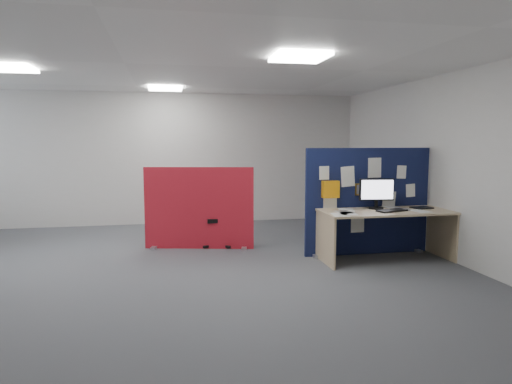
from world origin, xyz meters
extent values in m
plane|color=#54575C|center=(0.00, 0.00, 0.00)|extent=(9.00, 9.00, 0.00)
cube|color=white|center=(0.00, 0.00, 2.70)|extent=(9.00, 7.00, 0.02)
cube|color=silver|center=(0.00, 3.50, 1.35)|extent=(9.00, 0.02, 2.70)
cube|color=silver|center=(0.00, -3.50, 1.35)|extent=(9.00, 0.02, 2.70)
cube|color=silver|center=(4.50, 0.00, 1.35)|extent=(0.02, 7.00, 2.70)
cube|color=white|center=(2.00, -1.00, 2.67)|extent=(0.60, 0.60, 0.04)
cube|color=white|center=(-1.50, 0.50, 2.67)|extent=(0.60, 0.60, 0.04)
cube|color=white|center=(0.50, 2.50, 2.67)|extent=(0.60, 0.60, 0.04)
cube|color=#0F1B39|center=(3.48, 0.30, 0.81)|extent=(1.96, 0.06, 1.62)
cube|color=#A9A9AE|center=(2.65, 0.30, 0.02)|extent=(0.08, 0.30, 0.04)
cube|color=#A9A9AE|center=(4.31, 0.30, 0.02)|extent=(0.08, 0.30, 0.04)
cube|color=white|center=(2.77, 0.27, 1.26)|extent=(0.15, 0.01, 0.20)
cube|color=white|center=(3.14, 0.27, 1.20)|extent=(0.21, 0.01, 0.30)
cube|color=white|center=(3.56, 0.27, 1.32)|extent=(0.21, 0.01, 0.30)
cube|color=white|center=(4.00, 0.27, 1.25)|extent=(0.15, 0.01, 0.20)
cube|color=white|center=(2.87, 0.27, 0.81)|extent=(0.21, 0.01, 0.30)
cube|color=white|center=(3.81, 0.27, 0.81)|extent=(0.21, 0.01, 0.30)
cube|color=white|center=(4.17, 0.27, 0.97)|extent=(0.15, 0.01, 0.20)
cube|color=white|center=(3.31, 0.27, 0.49)|extent=(0.21, 0.01, 0.30)
cube|color=gold|center=(3.38, 0.27, 1.00)|extent=(0.24, 0.01, 0.18)
cube|color=orange|center=(2.85, 0.22, 1.02)|extent=(0.25, 0.10, 0.25)
cube|color=#CCB382|center=(3.58, -0.10, 0.71)|extent=(1.88, 0.84, 0.03)
cube|color=#CCB382|center=(2.67, -0.10, 0.35)|extent=(0.03, 0.77, 0.70)
cube|color=#CCB382|center=(4.49, -0.10, 0.35)|extent=(0.03, 0.77, 0.70)
cube|color=#CCB382|center=(3.58, 0.29, 0.55)|extent=(1.70, 0.02, 0.30)
cylinder|color=black|center=(3.51, 0.07, 0.74)|extent=(0.21, 0.21, 0.02)
cube|color=black|center=(3.51, 0.07, 0.80)|extent=(0.05, 0.04, 0.11)
cube|color=black|center=(3.51, 0.07, 1.02)|extent=(0.51, 0.10, 0.32)
cube|color=white|center=(3.51, 0.05, 1.02)|extent=(0.47, 0.07, 0.28)
cube|color=black|center=(3.62, -0.20, 0.74)|extent=(0.48, 0.31, 0.02)
cube|color=#A9A9AE|center=(3.85, -0.19, 0.74)|extent=(0.11, 0.09, 0.03)
cube|color=black|center=(4.20, 0.00, 0.74)|extent=(0.32, 0.27, 0.01)
cube|color=#AF1619|center=(0.99, 1.14, 0.66)|extent=(1.72, 0.43, 1.31)
cube|color=#A9A9AE|center=(0.26, 1.14, 0.02)|extent=(0.08, 0.30, 0.04)
cube|color=#A9A9AE|center=(1.71, 1.14, 0.02)|extent=(0.08, 0.30, 0.04)
cube|color=black|center=(1.52, 1.28, 0.04)|extent=(0.29, 0.07, 0.04)
cube|color=black|center=(1.36, 1.47, 0.04)|extent=(0.11, 0.29, 0.04)
cube|color=black|center=(1.13, 1.37, 0.04)|extent=(0.27, 0.19, 0.04)
cube|color=black|center=(1.16, 1.13, 0.04)|extent=(0.24, 0.22, 0.04)
cube|color=black|center=(1.39, 1.08, 0.04)|extent=(0.15, 0.28, 0.04)
cylinder|color=#A9A9AE|center=(1.31, 1.27, 0.24)|extent=(0.06, 0.06, 0.39)
cube|color=black|center=(1.31, 1.27, 0.45)|extent=(0.47, 0.47, 0.07)
cube|color=black|center=(1.52, 1.28, 0.75)|extent=(0.08, 0.40, 0.47)
cube|color=black|center=(1.55, 1.29, 0.89)|extent=(0.09, 0.36, 0.28)
cube|color=white|center=(2.92, -0.15, 0.73)|extent=(0.21, 0.30, 0.00)
cube|color=white|center=(3.04, 0.05, 0.73)|extent=(0.29, 0.35, 0.00)
cube|color=white|center=(4.02, -0.26, 0.73)|extent=(0.27, 0.34, 0.00)
cube|color=white|center=(2.79, -0.34, 0.73)|extent=(0.25, 0.32, 0.00)
cube|color=white|center=(3.80, 0.23, 0.73)|extent=(0.24, 0.32, 0.00)
cube|color=white|center=(2.94, -0.27, 0.73)|extent=(0.27, 0.34, 0.00)
camera|label=1|loc=(0.49, -6.10, 1.73)|focal=32.00mm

